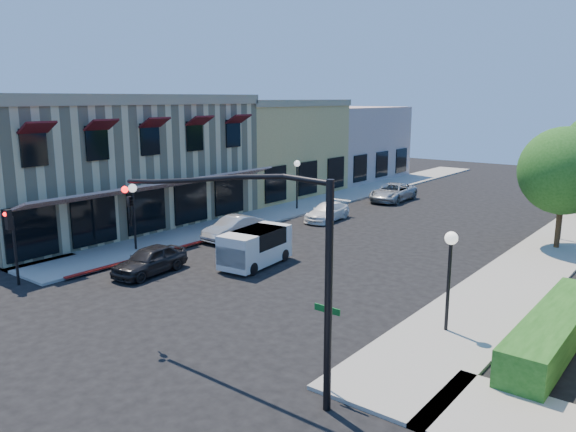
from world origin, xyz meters
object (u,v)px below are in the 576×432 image
Objects in this scene: secondary_signal at (11,233)px; lamppost_left_far at (297,172)px; lamppost_right_far at (564,193)px; parked_car_d at (393,192)px; parked_car_a at (150,260)px; street_name_sign at (327,334)px; signal_mast_arm at (262,243)px; white_van at (255,245)px; parked_car_b at (233,228)px; lamppost_left_near at (133,200)px; lamppost_right_near at (450,256)px; parked_car_c at (327,212)px; street_tree_a at (564,171)px.

secondary_signal is 0.93× the size of lamppost_left_far.
parked_car_d is (-13.30, 5.50, -2.05)m from lamppost_right_far.
lamppost_right_far is 0.94× the size of parked_car_a.
street_name_sign is 21.85m from lamppost_right_far.
signal_mast_arm reaches higher than secondary_signal.
signal_mast_arm is 1.96× the size of white_van.
parked_car_d is (1.40, 16.50, 0.03)m from parked_car_b.
lamppost_right_far is 0.88× the size of white_van.
signal_mast_arm is 2.24× the size of lamppost_right_far.
street_name_sign is 17.05m from lamppost_left_near.
signal_mast_arm is at bearing -55.00° from lamppost_left_far.
lamppost_right_far is (0.00, 16.00, 0.00)m from lamppost_right_near.
lamppost_right_far is 0.90× the size of parked_car_b.
parked_car_b is 7.55m from parked_car_c.
secondary_signal is 10.58m from white_van.
lamppost_right_near is at bearing 2.82° from parked_car_a.
parked_car_d is at bearing 121.74° from lamppost_right_near.
street_tree_a is 1.82× the size of lamppost_left_near.
street_tree_a is 14.08m from lamppost_right_near.
lamppost_right_near is 0.90× the size of parked_car_b.
lamppost_left_near is at bearing -163.76° from white_van.
secondary_signal is at bearing -104.42° from parked_car_c.
street_tree_a reaches higher than parked_car_d.
lamppost_left_near is 7.12m from white_van.
lamppost_right_far is at bearing 6.71° from lamppost_left_far.
signal_mast_arm is at bearing -112.12° from lamppost_right_near.
lamppost_right_near is at bearing -39.47° from lamppost_left_far.
street_tree_a is 21.30m from parked_car_a.
lamppost_left_far is 9.52m from parked_car_b.
parked_car_c is 0.82× the size of parked_car_d.
street_tree_a is at bearing 31.32° from parked_car_b.
parked_car_c is (-13.30, 12.41, -2.15)m from lamppost_right_near.
signal_mast_arm is at bearing -28.65° from parked_car_a.
parked_car_c is (-10.66, 18.92, -3.50)m from signal_mast_arm.
parked_car_d is (-2.93, 19.57, -0.32)m from white_van.
signal_mast_arm reaches higher than lamppost_left_near.
white_van is 19.79m from parked_car_d.
street_tree_a is 15.92m from parked_car_d.
street_name_sign is 0.70× the size of lamppost_left_far.
street_name_sign is 0.63× the size of parked_car_b.
lamppost_right_near is 0.89× the size of parked_car_c.
lamppost_left_near is 0.90× the size of parked_car_b.
signal_mast_arm is at bearing -24.37° from lamppost_left_near.
street_name_sign is (-1.30, -19.80, -2.50)m from street_tree_a.
lamppost_left_far is at bearing 125.00° from signal_mast_arm.
parked_car_d is (3.70, 7.50, -2.05)m from lamppost_left_far.
secondary_signal is at bearing -98.47° from parked_car_b.
lamppost_right_near is (17.00, -14.00, 0.00)m from lamppost_left_far.
street_name_sign is at bearing -51.06° from lamppost_left_far.
lamppost_right_far is at bearing 10.22° from parked_car_c.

